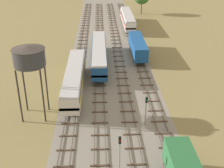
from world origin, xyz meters
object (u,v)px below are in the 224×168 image
Objects in this scene: diesel_railcar_far_left_near at (74,77)px; passenger_coach_left_mid at (99,53)px; freight_boxcar_centre_midfar at (138,46)px; signal_post_nearest at (120,150)px; signal_post_near at (146,107)px; water_tower at (29,57)px; diesel_railcar_centre_far at (128,18)px.

diesel_railcar_far_left_near is 12.86m from passenger_coach_left_mid.
signal_post_nearest is (-6.44, -37.19, 0.78)m from freight_boxcar_centre_midfar.
signal_post_nearest is 1.10× the size of signal_post_near.
signal_post_near is at bearing -11.10° from water_tower.
water_tower reaches higher than passenger_coach_left_mid.
diesel_railcar_centre_far is (-0.01, 24.91, 0.15)m from freight_boxcar_centre_midfar.
water_tower is at bearing -126.40° from freight_boxcar_centre_midfar.
signal_post_near is (4.29, 9.56, -0.28)m from signal_post_nearest.
passenger_coach_left_mid is 2.00× the size of water_tower.
freight_boxcar_centre_midfar is 31.23m from water_tower.
freight_boxcar_centre_midfar is (8.58, 4.59, -0.16)m from passenger_coach_left_mid.
freight_boxcar_centre_midfar is at bearing -89.99° from diesel_railcar_centre_far.
passenger_coach_left_mid is 32.68m from signal_post_nearest.
freight_boxcar_centre_midfar is at bearing 53.60° from water_tower.
water_tower is 17.45m from signal_post_near.
signal_post_nearest is at bearing -99.82° from freight_boxcar_centre_midfar.
signal_post_near is at bearing -92.34° from diesel_railcar_centre_far.
passenger_coach_left_mid is 4.35× the size of signal_post_nearest.
passenger_coach_left_mid is 30.72m from diesel_railcar_centre_far.
signal_post_nearest is 10.48m from signal_post_near.
freight_boxcar_centre_midfar is 24.91m from diesel_railcar_centre_far.
water_tower reaches higher than diesel_railcar_centre_far.
signal_post_nearest is at bearing -72.57° from diesel_railcar_far_left_near.
diesel_railcar_far_left_near is at bearing -109.46° from passenger_coach_left_mid.
passenger_coach_left_mid is at bearing -106.20° from diesel_railcar_centre_far.
diesel_railcar_far_left_near is 15.30m from signal_post_near.
diesel_railcar_centre_far is at bearing 72.84° from diesel_railcar_far_left_near.
freight_boxcar_centre_midfar is at bearing 85.55° from signal_post_near.
signal_post_nearest is at bearing -114.16° from signal_post_near.
water_tower is at bearing 132.55° from signal_post_nearest.
signal_post_near reaches higher than diesel_railcar_far_left_near.
passenger_coach_left_mid is 4.80× the size of signal_post_near.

